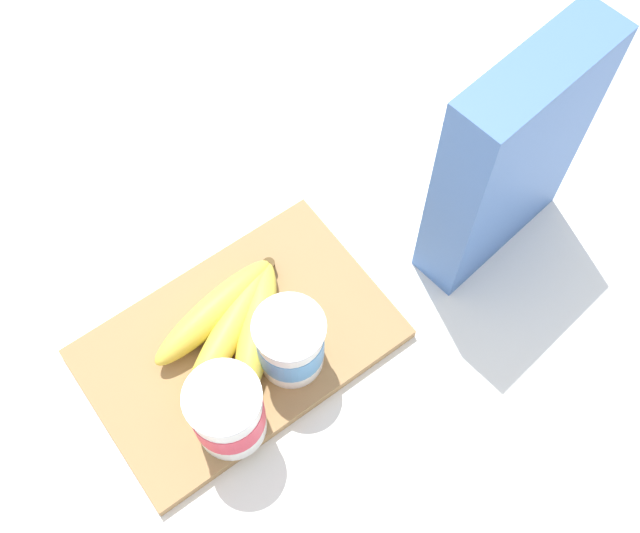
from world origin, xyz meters
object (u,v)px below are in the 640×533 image
banana_bunch (232,325)px  cereal_box (510,161)px  yogurt_cup_front (290,343)px  cutting_board (239,343)px  yogurt_cup_back (227,412)px

banana_bunch → cereal_box: bearing=168.7°
yogurt_cup_front → banana_bunch: yogurt_cup_front is taller
cutting_board → yogurt_cup_front: yogurt_cup_front is taller
cutting_board → cereal_box: 0.35m
cutting_board → yogurt_cup_front: (-0.04, 0.05, 0.05)m
cutting_board → banana_bunch: (-0.00, -0.01, 0.03)m
cereal_box → yogurt_cup_front: cereal_box is taller
yogurt_cup_back → yogurt_cup_front: bearing=-165.2°
cereal_box → banana_bunch: 0.34m
yogurt_cup_front → yogurt_cup_back: bearing=14.8°
cutting_board → banana_bunch: size_ratio=1.74×
yogurt_cup_front → yogurt_cup_back: size_ratio=0.90×
cutting_board → cereal_box: size_ratio=1.13×
cereal_box → yogurt_cup_front: (0.28, 0.00, -0.09)m
banana_bunch → yogurt_cup_back: bearing=56.1°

